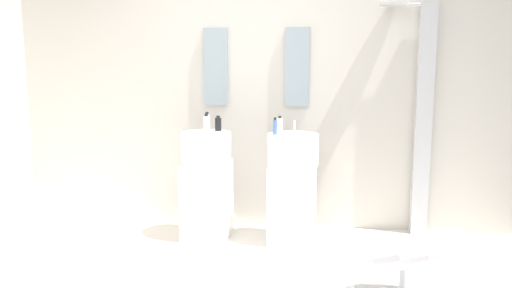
# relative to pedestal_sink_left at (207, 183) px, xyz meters

# --- Properties ---
(rear_partition) EXTENTS (4.80, 0.10, 2.60)m
(rear_partition) POSITION_rel_pedestal_sink_left_xyz_m (0.38, 0.49, 0.81)
(rear_partition) COLOR beige
(rear_partition) RESTS_ON ground_plane
(pedestal_sink_left) EXTENTS (0.43, 0.43, 1.04)m
(pedestal_sink_left) POSITION_rel_pedestal_sink_left_xyz_m (0.00, 0.00, 0.00)
(pedestal_sink_left) COLOR white
(pedestal_sink_left) RESTS_ON ground_plane
(pedestal_sink_right) EXTENTS (0.43, 0.43, 1.04)m
(pedestal_sink_right) POSITION_rel_pedestal_sink_left_xyz_m (0.76, 0.00, 0.00)
(pedestal_sink_right) COLOR white
(pedestal_sink_right) RESTS_ON ground_plane
(vanity_mirror_left) EXTENTS (0.22, 0.03, 0.71)m
(vanity_mirror_left) POSITION_rel_pedestal_sink_left_xyz_m (0.00, 0.42, 1.01)
(vanity_mirror_left) COLOR #8C9EA8
(vanity_mirror_right) EXTENTS (0.22, 0.03, 0.71)m
(vanity_mirror_right) POSITION_rel_pedestal_sink_left_xyz_m (0.76, 0.42, 1.01)
(vanity_mirror_right) COLOR #8C9EA8
(shower_column) EXTENTS (0.49, 0.24, 2.05)m
(shower_column) POSITION_rel_pedestal_sink_left_xyz_m (1.86, 0.37, 0.59)
(shower_column) COLOR #B7BABF
(shower_column) RESTS_ON ground_plane
(lounge_chair) EXTENTS (1.09, 1.09, 0.65)m
(lounge_chair) POSITION_rel_pedestal_sink_left_xyz_m (1.53, -1.20, -0.14)
(lounge_chair) COLOR #B7BABF
(lounge_chair) RESTS_ON ground_plane
(soap_bottle_clear) EXTENTS (0.05, 0.05, 0.17)m
(soap_bottle_clear) POSITION_rel_pedestal_sink_left_xyz_m (0.03, -0.11, 0.54)
(soap_bottle_clear) COLOR silver
(soap_bottle_clear) RESTS_ON pedestal_sink_left
(soap_bottle_white) EXTENTS (0.05, 0.05, 0.15)m
(soap_bottle_white) POSITION_rel_pedestal_sink_left_xyz_m (0.64, 0.06, 0.52)
(soap_bottle_white) COLOR white
(soap_bottle_white) RESTS_ON pedestal_sink_right
(soap_bottle_grey) EXTENTS (0.06, 0.06, 0.16)m
(soap_bottle_grey) POSITION_rel_pedestal_sink_left_xyz_m (-0.02, 0.14, 0.53)
(soap_bottle_grey) COLOR #99999E
(soap_bottle_grey) RESTS_ON pedestal_sink_left
(soap_bottle_blue) EXTENTS (0.04, 0.04, 0.14)m
(soap_bottle_blue) POSITION_rel_pedestal_sink_left_xyz_m (0.61, -0.05, 0.52)
(soap_bottle_blue) COLOR #4C72B7
(soap_bottle_blue) RESTS_ON pedestal_sink_right
(soap_bottle_black) EXTENTS (0.06, 0.06, 0.13)m
(soap_bottle_black) POSITION_rel_pedestal_sink_left_xyz_m (0.09, 0.10, 0.52)
(soap_bottle_black) COLOR black
(soap_bottle_black) RESTS_ON pedestal_sink_left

